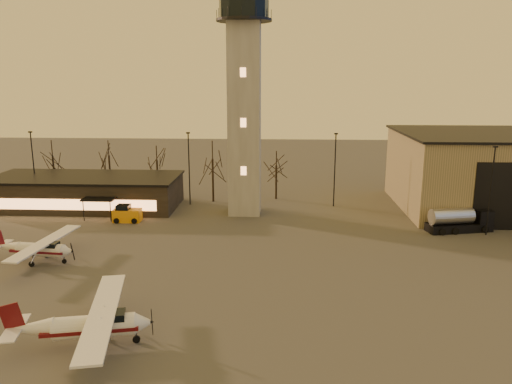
% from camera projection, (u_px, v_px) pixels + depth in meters
% --- Properties ---
extents(ground, '(220.00, 220.00, 0.00)m').
position_uv_depth(ground, '(215.00, 321.00, 36.49)').
color(ground, '#423F3D').
rests_on(ground, ground).
extents(control_tower, '(6.80, 6.80, 32.60)m').
position_uv_depth(control_tower, '(244.00, 86.00, 62.01)').
color(control_tower, gray).
rests_on(control_tower, ground).
extents(terminal, '(25.40, 12.20, 4.30)m').
position_uv_depth(terminal, '(86.00, 192.00, 68.22)').
color(terminal, black).
rests_on(terminal, ground).
extents(light_poles, '(58.50, 12.25, 10.14)m').
position_uv_depth(light_poles, '(249.00, 171.00, 65.42)').
color(light_poles, black).
rests_on(light_poles, ground).
extents(tree_row, '(37.20, 9.20, 8.80)m').
position_uv_depth(tree_row, '(157.00, 157.00, 73.94)').
color(tree_row, black).
rests_on(tree_row, ground).
extents(cessna_front, '(10.09, 12.69, 3.49)m').
position_uv_depth(cessna_front, '(97.00, 329.00, 32.90)').
color(cessna_front, silver).
rests_on(cessna_front, ground).
extents(cessna_rear, '(8.83, 11.14, 3.06)m').
position_uv_depth(cessna_rear, '(42.00, 252.00, 47.89)').
color(cessna_rear, silver).
rests_on(cessna_rear, ground).
extents(fuel_truck, '(7.80, 3.77, 2.79)m').
position_uv_depth(fuel_truck, '(459.00, 222.00, 57.59)').
color(fuel_truck, black).
rests_on(fuel_truck, ground).
extents(service_cart, '(3.32, 2.13, 2.10)m').
position_uv_depth(service_cart, '(127.00, 215.00, 61.58)').
color(service_cart, orange).
rests_on(service_cart, ground).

